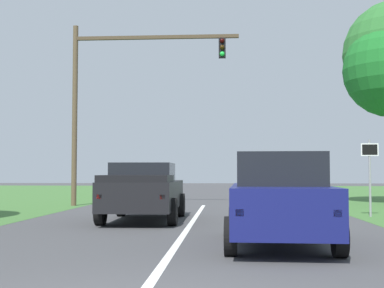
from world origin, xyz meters
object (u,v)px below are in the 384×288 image
Objects in this scene: red_suv_near at (279,197)px; pickup_truck_lead at (144,191)px; traffic_light at (116,86)px; keep_moving_sign at (370,167)px.

red_suv_near reaches higher than pickup_truck_lead.
red_suv_near is at bearing -64.09° from traffic_light.
pickup_truck_lead is 7.88m from keep_moving_sign.
pickup_truck_lead is at bearing -71.40° from traffic_light.
pickup_truck_lead is (-3.71, 5.36, -0.05)m from red_suv_near.
keep_moving_sign is (7.57, 2.06, 0.75)m from pickup_truck_lead.
traffic_light reaches higher than red_suv_near.
traffic_light is (-6.21, 12.78, 4.50)m from red_suv_near.
traffic_light is 12.02m from keep_moving_sign.
pickup_truck_lead is at bearing 124.69° from red_suv_near.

